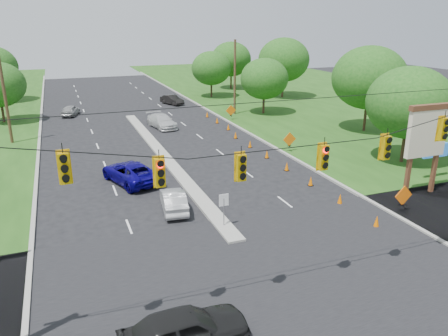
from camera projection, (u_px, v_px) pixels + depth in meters
name	position (u px, v px, depth m)	size (l,w,h in m)	color
ground	(272.00, 285.00, 19.38)	(160.00, 160.00, 0.00)	black
grass_right	(436.00, 129.00, 47.21)	(40.00, 160.00, 0.06)	#1E4714
cross_street	(272.00, 285.00, 19.38)	(160.00, 14.00, 0.02)	black
curb_left	(39.00, 141.00, 42.50)	(0.25, 110.00, 0.16)	gray
curb_right	(232.00, 124.00, 49.33)	(0.25, 110.00, 0.16)	gray
median	(162.00, 155.00, 37.95)	(1.00, 34.00, 0.18)	gray
median_sign	(224.00, 204.00, 24.21)	(0.55, 0.06, 2.05)	gray
signal_span	(287.00, 188.00, 16.88)	(25.60, 0.32, 9.00)	#422D1C
utility_pole_far_left	(5.00, 96.00, 40.25)	(0.28, 0.28, 9.00)	#422D1C
utility_pole_far_right	(235.00, 78.00, 53.12)	(0.28, 0.28, 9.00)	#422D1C
pylon_sign	(428.00, 136.00, 28.41)	(5.90, 2.30, 6.12)	#59331E
cone_0	(377.00, 221.00, 24.66)	(0.32, 0.32, 0.70)	#ED6800
cone_1	(340.00, 199.00, 27.76)	(0.32, 0.32, 0.70)	#ED6800
cone_2	(311.00, 181.00, 30.85)	(0.32, 0.32, 0.70)	#ED6800
cone_3	(287.00, 166.00, 33.95)	(0.32, 0.32, 0.70)	#ED6800
cone_4	(267.00, 154.00, 37.04)	(0.32, 0.32, 0.70)	#ED6800
cone_5	(250.00, 144.00, 40.14)	(0.32, 0.32, 0.70)	#ED6800
cone_6	(236.00, 135.00, 43.24)	(0.32, 0.32, 0.70)	#ED6800
cone_7	(228.00, 127.00, 46.54)	(0.32, 0.32, 0.70)	#ED6800
cone_8	(217.00, 120.00, 49.63)	(0.32, 0.32, 0.70)	#ED6800
cone_9	(207.00, 114.00, 52.73)	(0.32, 0.32, 0.70)	#ED6800
work_sign_0	(403.00, 196.00, 26.21)	(1.27, 0.58, 1.37)	black
work_sign_1	(289.00, 140.00, 38.60)	(1.27, 0.58, 1.37)	black
work_sign_2	(231.00, 111.00, 50.98)	(1.27, 0.58, 1.37)	black
tree_7	(409.00, 103.00, 34.48)	(6.72, 6.72, 7.84)	black
tree_8	(369.00, 78.00, 44.48)	(7.56, 7.56, 8.82)	black
tree_9	(264.00, 79.00, 53.47)	(5.88, 5.88, 6.86)	black
tree_10	(284.00, 60.00, 64.62)	(7.56, 7.56, 8.82)	black
tree_11	(231.00, 59.00, 73.20)	(6.72, 6.72, 7.84)	black
tree_12	(211.00, 68.00, 65.18)	(5.88, 5.88, 6.86)	black
black_sedan	(185.00, 330.00, 15.34)	(1.89, 4.70, 1.60)	black
white_sedan	(173.00, 200.00, 26.79)	(1.37, 3.93, 1.29)	#B3B3B3
blue_pickup	(131.00, 172.00, 31.40)	(2.52, 5.46, 1.52)	#0A0170
silver_car_far	(162.00, 121.00, 47.52)	(2.03, 5.00, 1.45)	silver
silver_car_oncoming	(70.00, 110.00, 53.53)	(1.55, 3.85, 1.31)	#979797
dark_car_receding	(172.00, 100.00, 60.67)	(1.37, 3.93, 1.30)	black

